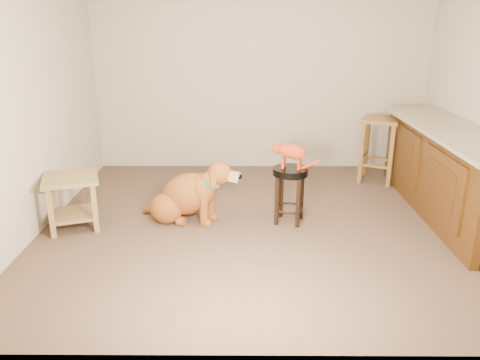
{
  "coord_description": "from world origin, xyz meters",
  "views": [
    {
      "loc": [
        -0.25,
        -4.41,
        1.99
      ],
      "look_at": [
        -0.27,
        0.07,
        0.45
      ],
      "focal_mm": 35.0,
      "sensor_mm": 36.0,
      "label": 1
    }
  ],
  "objects_px": {
    "wood_stool": "(379,149)",
    "side_table": "(72,194)",
    "golden_retriever": "(187,196)",
    "padded_stool": "(290,184)",
    "tabby_kitten": "(290,152)"
  },
  "relations": [
    {
      "from": "golden_retriever",
      "to": "tabby_kitten",
      "type": "bearing_deg",
      "value": 15.73
    },
    {
      "from": "golden_retriever",
      "to": "side_table",
      "type": "bearing_deg",
      "value": -152.73
    },
    {
      "from": "wood_stool",
      "to": "side_table",
      "type": "distance_m",
      "value": 3.73
    },
    {
      "from": "padded_stool",
      "to": "tabby_kitten",
      "type": "height_order",
      "value": "tabby_kitten"
    },
    {
      "from": "tabby_kitten",
      "to": "golden_retriever",
      "type": "bearing_deg",
      "value": -165.73
    },
    {
      "from": "padded_stool",
      "to": "golden_retriever",
      "type": "xyz_separation_m",
      "value": [
        -1.05,
        0.04,
        -0.15
      ]
    },
    {
      "from": "padded_stool",
      "to": "golden_retriever",
      "type": "height_order",
      "value": "golden_retriever"
    },
    {
      "from": "padded_stool",
      "to": "side_table",
      "type": "height_order",
      "value": "padded_stool"
    },
    {
      "from": "wood_stool",
      "to": "tabby_kitten",
      "type": "relative_size",
      "value": 1.7
    },
    {
      "from": "padded_stool",
      "to": "tabby_kitten",
      "type": "bearing_deg",
      "value": 157.89
    },
    {
      "from": "golden_retriever",
      "to": "tabby_kitten",
      "type": "xyz_separation_m",
      "value": [
        1.04,
        -0.04,
        0.48
      ]
    },
    {
      "from": "padded_stool",
      "to": "golden_retriever",
      "type": "distance_m",
      "value": 1.06
    },
    {
      "from": "padded_stool",
      "to": "golden_retriever",
      "type": "relative_size",
      "value": 0.55
    },
    {
      "from": "wood_stool",
      "to": "side_table",
      "type": "relative_size",
      "value": 1.26
    },
    {
      "from": "golden_retriever",
      "to": "wood_stool",
      "type": "bearing_deg",
      "value": 46.63
    }
  ]
}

